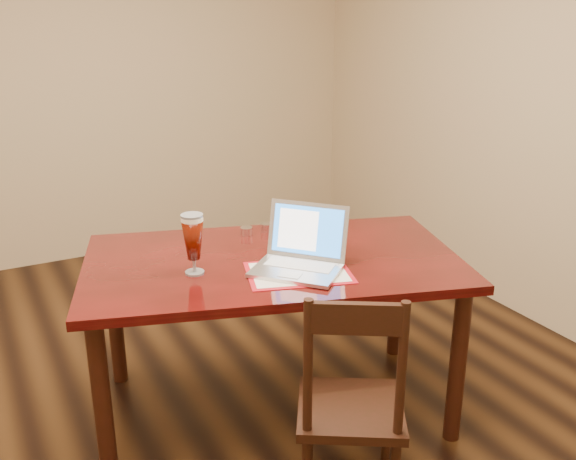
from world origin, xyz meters
TOP-DOWN VIEW (x-y plane):
  - ground at (0.00, 0.00)m, footprint 5.00×5.00m
  - room_shell at (0.00, 0.00)m, footprint 4.51×5.01m
  - dining_table at (0.40, 0.02)m, footprint 1.88×1.39m
  - dining_chair at (0.38, -0.69)m, footprint 0.54×0.53m

SIDE VIEW (x-z plane):
  - ground at x=0.00m, z-range 0.00..0.00m
  - dining_chair at x=0.38m, z-range -0.03..0.91m
  - dining_table at x=0.40m, z-range 0.17..1.22m
  - room_shell at x=0.00m, z-range 0.41..3.11m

